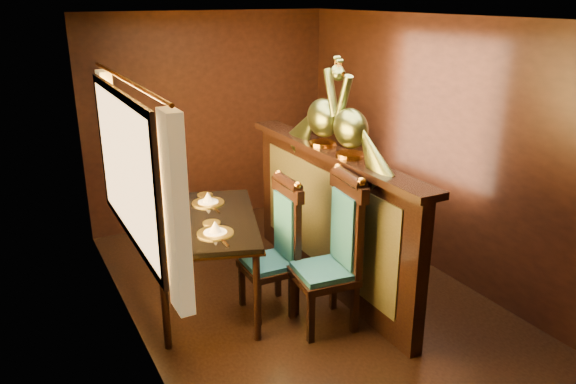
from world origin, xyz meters
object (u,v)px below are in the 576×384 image
object	(u,v)px
peacock_left	(351,111)
peacock_right	(324,101)
chair_left	(338,247)
chair_right	(280,241)
dining_table	(206,226)

from	to	relation	value
peacock_left	peacock_right	xyz separation A→B (m)	(0.00, 0.44, 0.01)
chair_left	peacock_right	size ratio (longest dim) A/B	1.64
chair_right	dining_table	bearing A→B (deg)	147.92
chair_right	chair_left	bearing A→B (deg)	-53.77
dining_table	chair_right	size ratio (longest dim) A/B	1.31
peacock_right	chair_left	bearing A→B (deg)	-111.19
chair_left	peacock_left	size ratio (longest dim) A/B	1.69
chair_left	peacock_right	world-z (taller)	peacock_right
chair_right	peacock_left	xyz separation A→B (m)	(0.59, -0.16, 1.12)
peacock_left	peacock_right	world-z (taller)	peacock_right
dining_table	chair_right	bearing A→B (deg)	-14.81
chair_left	peacock_left	xyz separation A→B (m)	(0.28, 0.29, 1.05)
dining_table	chair_left	distance (m)	1.16
peacock_right	dining_table	bearing A→B (deg)	176.23
chair_right	peacock_left	size ratio (longest dim) A/B	1.53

